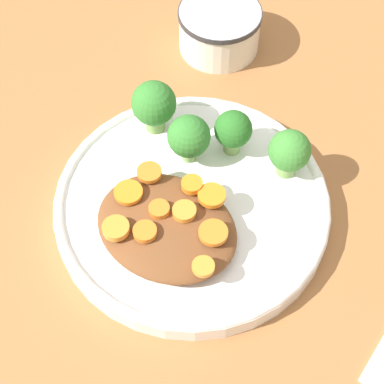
% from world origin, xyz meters
% --- Properties ---
extents(ground_plane, '(4.00, 4.00, 0.00)m').
position_xyz_m(ground_plane, '(0.00, 0.00, 0.00)').
color(ground_plane, '#9E6638').
extents(plate, '(0.26, 0.26, 0.02)m').
position_xyz_m(plate, '(0.00, 0.00, 0.01)').
color(plate, white).
rests_on(plate, ground_plane).
extents(dip_bowl, '(0.09, 0.09, 0.05)m').
position_xyz_m(dip_bowl, '(0.10, -0.21, 0.03)').
color(dip_bowl, white).
rests_on(dip_bowl, ground_plane).
extents(stew_mound, '(0.13, 0.11, 0.02)m').
position_xyz_m(stew_mound, '(-0.00, 0.04, 0.03)').
color(stew_mound, brown).
rests_on(stew_mound, plate).
extents(broccoli_floret_0, '(0.04, 0.04, 0.05)m').
position_xyz_m(broccoli_floret_0, '(-0.00, -0.07, 0.05)').
color(broccoli_floret_0, '#7FA85B').
rests_on(broccoli_floret_0, plate).
extents(broccoli_floret_1, '(0.04, 0.04, 0.05)m').
position_xyz_m(broccoli_floret_1, '(-0.06, -0.08, 0.05)').
color(broccoli_floret_1, '#759E51').
rests_on(broccoli_floret_1, plate).
extents(broccoli_floret_2, '(0.04, 0.04, 0.05)m').
position_xyz_m(broccoli_floret_2, '(0.03, -0.04, 0.05)').
color(broccoli_floret_2, '#7FA85B').
rests_on(broccoli_floret_2, plate).
extents(broccoli_floret_3, '(0.04, 0.04, 0.06)m').
position_xyz_m(broccoli_floret_3, '(0.08, -0.06, 0.05)').
color(broccoli_floret_3, '#759E51').
rests_on(broccoli_floret_3, plate).
extents(carrot_slice_0, '(0.03, 0.03, 0.01)m').
position_xyz_m(carrot_slice_0, '(-0.02, 0.00, 0.05)').
color(carrot_slice_0, orange).
rests_on(carrot_slice_0, stew_mound).
extents(carrot_slice_1, '(0.02, 0.02, 0.01)m').
position_xyz_m(carrot_slice_1, '(0.01, 0.04, 0.05)').
color(carrot_slice_1, orange).
rests_on(carrot_slice_1, stew_mound).
extents(carrot_slice_2, '(0.02, 0.02, 0.01)m').
position_xyz_m(carrot_slice_2, '(0.01, 0.06, 0.05)').
color(carrot_slice_2, orange).
rests_on(carrot_slice_2, stew_mound).
extents(carrot_slice_3, '(0.02, 0.02, 0.00)m').
position_xyz_m(carrot_slice_3, '(-0.05, 0.07, 0.05)').
color(carrot_slice_3, orange).
rests_on(carrot_slice_3, stew_mound).
extents(carrot_slice_4, '(0.02, 0.02, 0.01)m').
position_xyz_m(carrot_slice_4, '(0.00, 0.00, 0.05)').
color(carrot_slice_4, orange).
rests_on(carrot_slice_4, stew_mound).
extents(carrot_slice_5, '(0.03, 0.03, 0.00)m').
position_xyz_m(carrot_slice_5, '(-0.04, 0.03, 0.05)').
color(carrot_slice_5, orange).
rests_on(carrot_slice_5, stew_mound).
extents(carrot_slice_6, '(0.02, 0.02, 0.01)m').
position_xyz_m(carrot_slice_6, '(-0.01, 0.03, 0.05)').
color(carrot_slice_6, orange).
rests_on(carrot_slice_6, stew_mound).
extents(carrot_slice_7, '(0.02, 0.02, 0.01)m').
position_xyz_m(carrot_slice_7, '(0.03, 0.07, 0.05)').
color(carrot_slice_7, orange).
rests_on(carrot_slice_7, stew_mound).
extents(carrot_slice_8, '(0.03, 0.03, 0.00)m').
position_xyz_m(carrot_slice_8, '(0.04, 0.04, 0.05)').
color(carrot_slice_8, orange).
rests_on(carrot_slice_8, stew_mound).
extents(carrot_slice_9, '(0.02, 0.02, 0.00)m').
position_xyz_m(carrot_slice_9, '(0.04, 0.01, 0.05)').
color(carrot_slice_9, orange).
rests_on(carrot_slice_9, stew_mound).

